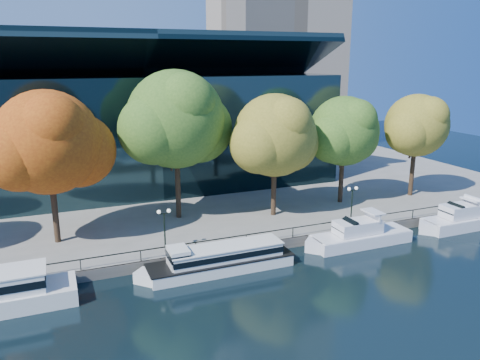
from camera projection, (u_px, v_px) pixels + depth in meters
name	position (u px, v px, depth m)	size (l,w,h in m)	color
ground	(260.00, 267.00, 41.83)	(160.00, 160.00, 0.00)	black
promenade	(165.00, 173.00, 74.32)	(90.00, 67.08, 1.00)	slate
railing	(246.00, 235.00, 44.26)	(88.20, 0.08, 0.99)	black
convention_building	(143.00, 128.00, 66.74)	(50.00, 24.57, 21.43)	black
tour_boat	(218.00, 259.00, 40.90)	(14.17, 3.16, 2.69)	silver
cruiser_near	(358.00, 235.00, 46.68)	(11.55, 2.97, 3.35)	silver
cruiser_far	(460.00, 219.00, 51.24)	(10.65, 2.95, 3.48)	silver
tree_1	(50.00, 145.00, 42.76)	(12.01, 9.85, 14.51)	black
tree_2	(178.00, 121.00, 49.44)	(13.03, 10.69, 16.12)	black
tree_3	(276.00, 137.00, 50.75)	(11.28, 9.25, 13.58)	black
tree_4	(345.00, 133.00, 55.59)	(10.36, 8.50, 12.94)	black
tree_5	(418.00, 127.00, 58.41)	(9.77, 8.01, 12.96)	black
lamp_1	(164.00, 220.00, 42.12)	(1.26, 0.36, 4.03)	black
lamp_2	(352.00, 196.00, 49.51)	(1.26, 0.36, 4.03)	black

